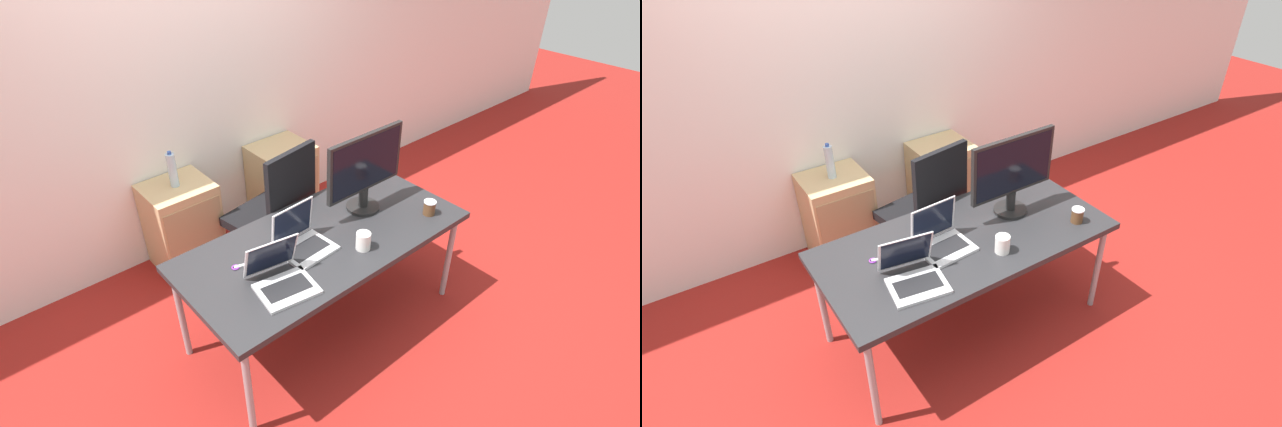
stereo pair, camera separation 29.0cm
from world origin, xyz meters
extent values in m
plane|color=maroon|center=(0.00, 0.00, 0.00)|extent=(14.00, 14.00, 0.00)
cube|color=white|center=(0.00, 1.40, 1.30)|extent=(10.00, 0.05, 2.60)
cube|color=#28282B|center=(0.00, 0.00, 0.68)|extent=(1.75, 0.83, 0.04)
cylinder|color=#99999E|center=(-0.82, -0.35, 0.33)|extent=(0.04, 0.04, 0.66)
cylinder|color=#99999E|center=(0.82, -0.35, 0.33)|extent=(0.04, 0.04, 0.66)
cylinder|color=#99999E|center=(-0.82, 0.35, 0.33)|extent=(0.04, 0.04, 0.66)
cylinder|color=#99999E|center=(0.82, 0.35, 0.33)|extent=(0.04, 0.04, 0.66)
cylinder|color=#232326|center=(0.08, 0.72, 0.02)|extent=(0.56, 0.56, 0.04)
cylinder|color=gray|center=(0.08, 0.72, 0.23)|extent=(0.05, 0.05, 0.38)
cube|color=black|center=(0.08, 0.72, 0.42)|extent=(0.55, 0.55, 0.07)
cube|color=black|center=(0.12, 0.47, 0.75)|extent=(0.44, 0.11, 0.60)
cube|color=tan|center=(-0.37, 1.16, 0.34)|extent=(0.47, 0.42, 0.68)
cube|color=tan|center=(-0.37, 0.95, 0.34)|extent=(0.43, 0.01, 0.54)
cube|color=tan|center=(0.55, 1.16, 0.34)|extent=(0.47, 0.42, 0.68)
cube|color=tan|center=(0.55, 0.95, 0.34)|extent=(0.43, 0.01, 0.54)
cylinder|color=silver|center=(-0.37, 1.16, 0.80)|extent=(0.06, 0.06, 0.25)
cylinder|color=#3359B2|center=(-0.37, 1.16, 0.94)|extent=(0.03, 0.03, 0.02)
cube|color=silver|center=(-0.16, -0.03, 0.71)|extent=(0.31, 0.25, 0.02)
cube|color=black|center=(-0.16, -0.03, 0.72)|extent=(0.25, 0.14, 0.00)
cube|color=silver|center=(-0.17, 0.09, 0.84)|extent=(0.30, 0.05, 0.24)
cube|color=black|center=(-0.17, 0.09, 0.84)|extent=(0.28, 0.04, 0.22)
cube|color=silver|center=(-0.45, -0.21, 0.71)|extent=(0.33, 0.28, 0.02)
cube|color=black|center=(-0.45, -0.21, 0.72)|extent=(0.26, 0.17, 0.00)
cube|color=silver|center=(-0.43, -0.07, 0.84)|extent=(0.31, 0.13, 0.23)
cube|color=black|center=(-0.43, -0.07, 0.84)|extent=(0.28, 0.11, 0.21)
cylinder|color=black|center=(0.39, 0.08, 0.71)|extent=(0.21, 0.21, 0.02)
cylinder|color=black|center=(0.39, 0.08, 0.79)|extent=(0.06, 0.06, 0.12)
cube|color=black|center=(0.39, 0.08, 1.04)|extent=(0.60, 0.03, 0.38)
cube|color=black|center=(0.39, 0.06, 1.04)|extent=(0.56, 0.00, 0.34)
cylinder|color=white|center=(0.10, -0.22, 0.76)|extent=(0.09, 0.09, 0.11)
cylinder|color=brown|center=(0.66, -0.25, 0.75)|extent=(0.07, 0.07, 0.09)
cylinder|color=white|center=(0.66, -0.25, 0.79)|extent=(0.08, 0.08, 0.01)
cube|color=#B2B2B7|center=(-0.49, 0.09, 0.71)|extent=(0.15, 0.07, 0.01)
torus|color=purple|center=(-0.55, 0.11, 0.71)|extent=(0.06, 0.06, 0.01)
camera|label=1|loc=(-1.57, -1.77, 2.49)|focal=28.00mm
camera|label=2|loc=(-1.34, -1.95, 2.49)|focal=28.00mm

